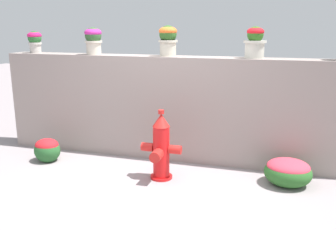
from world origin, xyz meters
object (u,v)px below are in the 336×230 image
at_px(potted_plant_3, 255,41).
at_px(potted_plant_0, 35,40).
at_px(potted_plant_2, 168,38).
at_px(fire_hydrant, 161,148).
at_px(potted_plant_1, 93,39).
at_px(flower_bush_left, 288,171).
at_px(flower_bush_right, 47,149).

bearing_deg(potted_plant_3, potted_plant_0, -179.87).
bearing_deg(potted_plant_2, potted_plant_0, -179.86).
bearing_deg(fire_hydrant, potted_plant_1, 149.10).
bearing_deg(flower_bush_left, flower_bush_right, -177.70).
height_order(potted_plant_2, potted_plant_3, potted_plant_2).
xyz_separation_m(potted_plant_2, potted_plant_3, (1.19, 0.00, -0.03)).
xyz_separation_m(potted_plant_3, fire_hydrant, (-1.05, -0.80, -1.31)).
height_order(potted_plant_3, flower_bush_left, potted_plant_3).
bearing_deg(potted_plant_0, potted_plant_1, -1.42).
relative_size(potted_plant_2, flower_bush_left, 0.73).
relative_size(fire_hydrant, flower_bush_right, 2.38).
xyz_separation_m(potted_plant_0, fire_hydrant, (2.31, -0.79, -1.29)).
bearing_deg(flower_bush_left, potted_plant_3, 133.60).
bearing_deg(potted_plant_2, flower_bush_right, -157.56).
distance_m(potted_plant_1, flower_bush_right, 1.75).
bearing_deg(potted_plant_0, flower_bush_left, -7.85).
height_order(potted_plant_1, flower_bush_right, potted_plant_1).
bearing_deg(potted_plant_0, flower_bush_right, -51.13).
height_order(potted_plant_2, fire_hydrant, potted_plant_2).
height_order(potted_plant_1, potted_plant_2, potted_plant_2).
height_order(potted_plant_1, flower_bush_left, potted_plant_1).
distance_m(potted_plant_0, potted_plant_1, 1.03).
relative_size(potted_plant_0, potted_plant_3, 0.82).
bearing_deg(potted_plant_1, potted_plant_3, 0.82).
bearing_deg(flower_bush_left, fire_hydrant, -170.58).
xyz_separation_m(potted_plant_2, flower_bush_left, (1.70, -0.54, -1.57)).
height_order(potted_plant_0, potted_plant_1, potted_plant_1).
distance_m(potted_plant_2, fire_hydrant, 1.56).
bearing_deg(potted_plant_0, potted_plant_3, 0.13).
distance_m(potted_plant_3, fire_hydrant, 1.86).
bearing_deg(potted_plant_3, potted_plant_2, -179.88).
xyz_separation_m(potted_plant_1, flower_bush_left, (2.84, -0.51, -1.55)).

